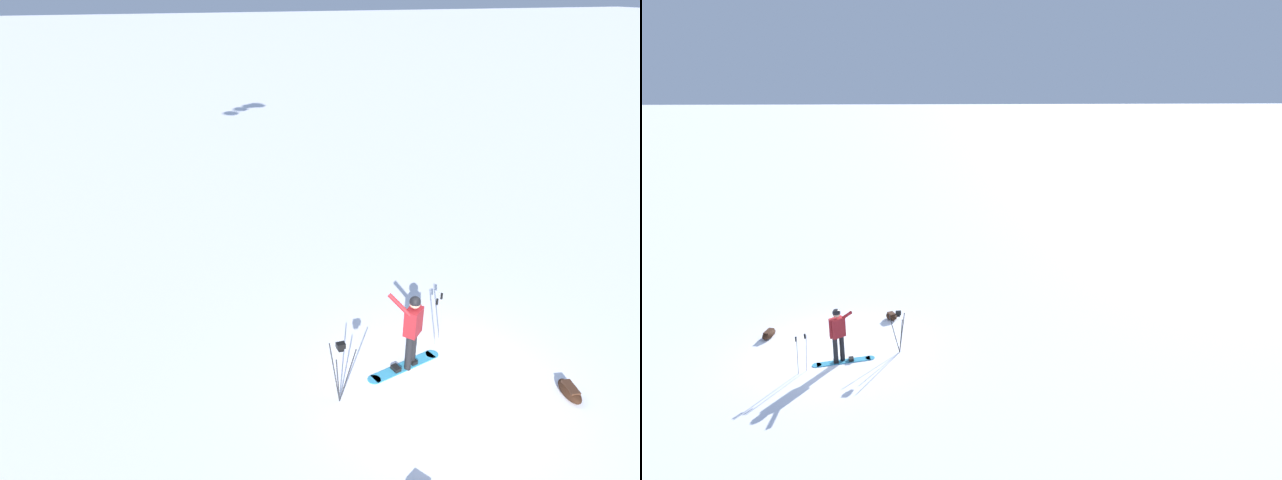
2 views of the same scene
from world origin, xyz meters
TOP-DOWN VIEW (x-y plane):
  - ground_plane at (0.00, 0.00)m, footprint 300.00×300.00m
  - snowboarder at (-0.68, -0.24)m, footprint 0.53×0.74m
  - snowboard at (-0.68, -0.35)m, footprint 0.66×1.78m
  - gear_bag_large at (1.07, 2.31)m, footprint 0.73×0.43m
  - camera_tripod at (-0.13, -1.97)m, footprint 0.52×0.48m
  - ski_poles at (-1.29, 0.69)m, footprint 0.29×0.32m

SIDE VIEW (x-z plane):
  - ground_plane at x=0.00m, z-range 0.00..0.00m
  - snowboard at x=-0.68m, z-range -0.03..0.07m
  - gear_bag_large at x=1.07m, z-range 0.01..0.25m
  - ski_poles at x=-1.29m, z-range 0.19..1.36m
  - camera_tripod at x=-0.13m, z-range 0.29..1.64m
  - snowboarder at x=-0.68m, z-range 0.17..1.89m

